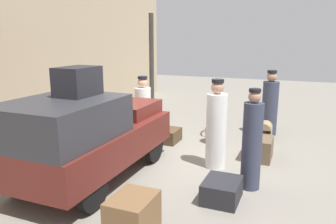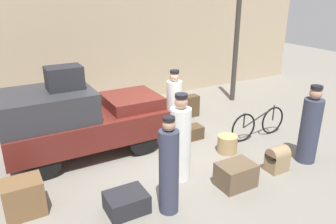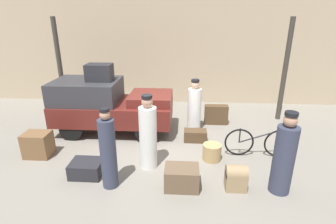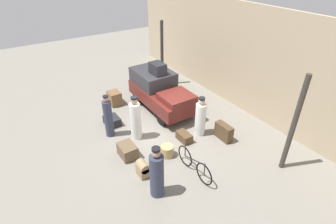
# 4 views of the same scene
# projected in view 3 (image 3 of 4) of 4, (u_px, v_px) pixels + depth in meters

# --- Properties ---
(ground_plane) EXTENTS (30.00, 30.00, 0.00)m
(ground_plane) POSITION_uv_depth(u_px,v_px,m) (160.00, 147.00, 7.18)
(ground_plane) COLOR gray
(station_building_facade) EXTENTS (16.00, 0.15, 4.50)m
(station_building_facade) POSITION_uv_depth(u_px,v_px,m) (169.00, 46.00, 10.20)
(station_building_facade) COLOR tan
(station_building_facade) RESTS_ON ground
(canopy_pillar_left) EXTENTS (0.16, 0.16, 3.35)m
(canopy_pillar_left) POSITION_uv_depth(u_px,v_px,m) (60.00, 68.00, 8.99)
(canopy_pillar_left) COLOR #38332D
(canopy_pillar_left) RESTS_ON ground
(canopy_pillar_right) EXTENTS (0.16, 0.16, 3.35)m
(canopy_pillar_right) POSITION_uv_depth(u_px,v_px,m) (285.00, 71.00, 8.54)
(canopy_pillar_right) COLOR #38332D
(canopy_pillar_right) RESTS_ON ground
(truck) EXTENTS (3.50, 1.61, 1.59)m
(truck) POSITION_uv_depth(u_px,v_px,m) (108.00, 104.00, 7.90)
(truck) COLOR black
(truck) RESTS_ON ground
(bicycle) EXTENTS (1.72, 0.04, 0.78)m
(bicycle) POSITION_uv_depth(u_px,v_px,m) (259.00, 142.00, 6.60)
(bicycle) COLOR black
(bicycle) RESTS_ON ground
(wicker_basket) EXTENTS (0.46, 0.46, 0.41)m
(wicker_basket) POSITION_uv_depth(u_px,v_px,m) (212.00, 152.00, 6.49)
(wicker_basket) COLOR tan
(wicker_basket) RESTS_ON ground
(porter_carrying_trunk) EXTENTS (0.33, 0.33, 1.74)m
(porter_carrying_trunk) POSITION_uv_depth(u_px,v_px,m) (108.00, 152.00, 5.28)
(porter_carrying_trunk) COLOR #33384C
(porter_carrying_trunk) RESTS_ON ground
(porter_lifting_near_truck) EXTENTS (0.40, 0.40, 1.77)m
(porter_lifting_near_truck) POSITION_uv_depth(u_px,v_px,m) (148.00, 135.00, 5.98)
(porter_lifting_near_truck) COLOR white
(porter_lifting_near_truck) RESTS_ON ground
(porter_standing_middle) EXTENTS (0.40, 0.40, 1.62)m
(porter_standing_middle) POSITION_uv_depth(u_px,v_px,m) (194.00, 108.00, 7.98)
(porter_standing_middle) COLOR white
(porter_standing_middle) RESTS_ON ground
(porter_with_bicycle) EXTENTS (0.41, 0.41, 1.72)m
(porter_with_bicycle) POSITION_uv_depth(u_px,v_px,m) (284.00, 157.00, 5.13)
(porter_with_bicycle) COLOR #33384C
(porter_with_bicycle) RESTS_ON ground
(suitcase_small_leather) EXTENTS (0.64, 0.51, 0.63)m
(suitcase_small_leather) POSITION_uv_depth(u_px,v_px,m) (38.00, 145.00, 6.63)
(suitcase_small_leather) COLOR brown
(suitcase_small_leather) RESTS_ON ground
(trunk_umber_medium) EXTENTS (0.64, 0.37, 0.33)m
(trunk_umber_medium) POSITION_uv_depth(u_px,v_px,m) (195.00, 136.00, 7.47)
(trunk_umber_medium) COLOR #4C3823
(trunk_umber_medium) RESTS_ON ground
(trunk_large_brown) EXTENTS (0.75, 0.29, 0.63)m
(trunk_large_brown) POSITION_uv_depth(u_px,v_px,m) (216.00, 115.00, 8.61)
(trunk_large_brown) COLOR #4C3823
(trunk_large_brown) RESTS_ON ground
(trunk_barrel_dark) EXTENTS (0.43, 0.32, 0.55)m
(trunk_barrel_dark) POSITION_uv_depth(u_px,v_px,m) (236.00, 177.00, 5.36)
(trunk_barrel_dark) COLOR #937A56
(trunk_barrel_dark) RESTS_ON ground
(suitcase_black_upright) EXTENTS (0.69, 0.56, 0.34)m
(suitcase_black_upright) POSITION_uv_depth(u_px,v_px,m) (87.00, 168.00, 5.86)
(suitcase_black_upright) COLOR #232328
(suitcase_black_upright) RESTS_ON ground
(suitcase_tan_flat) EXTENTS (0.71, 0.53, 0.47)m
(suitcase_tan_flat) POSITION_uv_depth(u_px,v_px,m) (182.00, 177.00, 5.43)
(suitcase_tan_flat) COLOR brown
(suitcase_tan_flat) RESTS_ON ground
(trunk_on_truck_roof) EXTENTS (0.73, 0.52, 0.48)m
(trunk_on_truck_roof) POSITION_uv_depth(u_px,v_px,m) (99.00, 72.00, 7.57)
(trunk_on_truck_roof) COLOR #232328
(trunk_on_truck_roof) RESTS_ON truck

